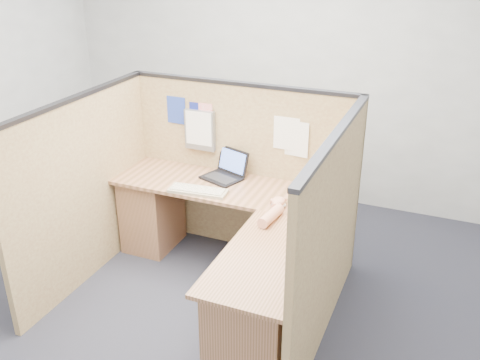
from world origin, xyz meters
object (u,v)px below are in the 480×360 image
at_px(l_desk, 229,248).
at_px(mouse, 279,204).
at_px(laptop, 224,171).
at_px(keyboard, 198,190).

bearing_deg(l_desk, mouse, 29.80).
distance_m(laptop, keyboard, 0.37).
bearing_deg(laptop, mouse, -10.69).
distance_m(l_desk, mouse, 0.53).
distance_m(laptop, mouse, 0.72).
bearing_deg(keyboard, l_desk, -33.90).
relative_size(laptop, mouse, 3.35).
bearing_deg(l_desk, keyboard, 151.91).
bearing_deg(l_desk, laptop, 117.33).
xyz_separation_m(l_desk, mouse, (0.33, 0.19, 0.36)).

